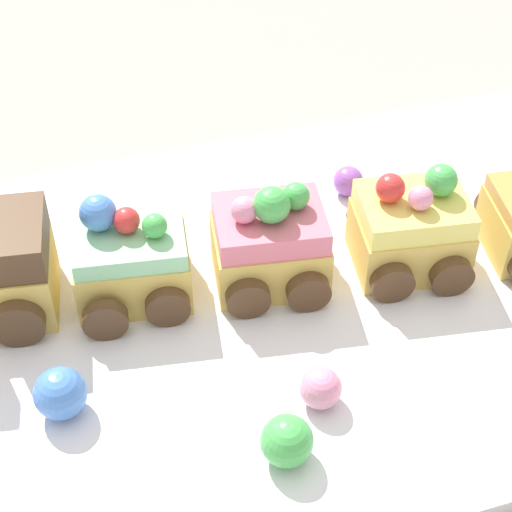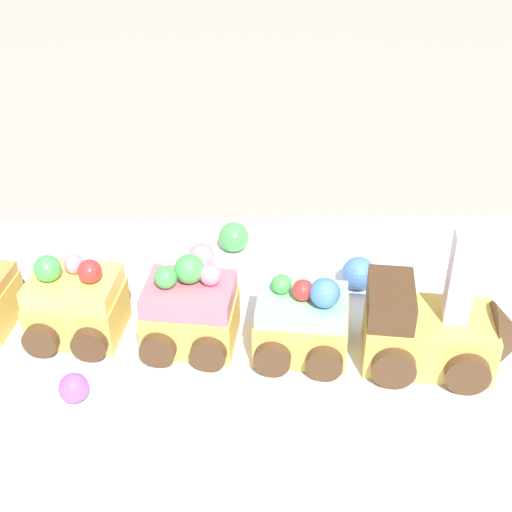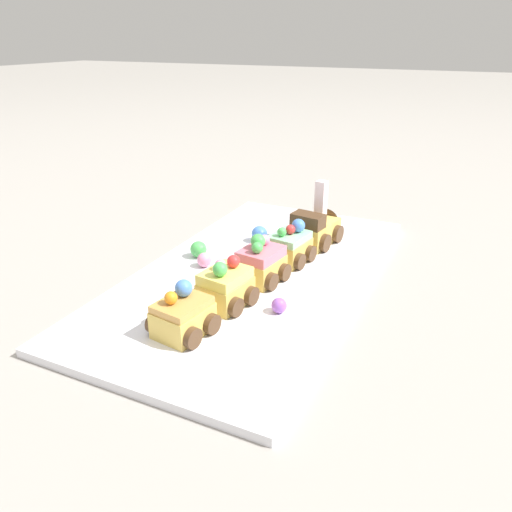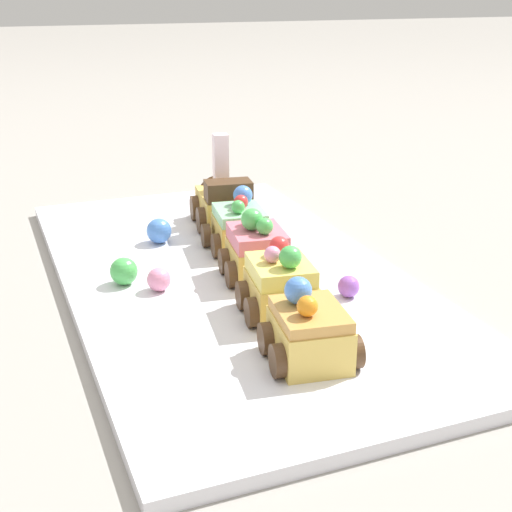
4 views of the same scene
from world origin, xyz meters
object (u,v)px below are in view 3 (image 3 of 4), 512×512
object	(u,v)px
cake_car_strawberry	(261,264)
gumball_blue	(259,234)
cake_car_caramel	(183,316)
cake_car_lemon	(225,287)
gumball_pink	(204,260)
cake_train_locomotive	(317,227)
gumball_green	(198,249)
gumball_purple	(279,305)
cake_car_mint	(289,247)

from	to	relation	value
cake_car_strawberry	gumball_blue	xyz separation A→B (m)	(0.14, 0.07, -0.01)
cake_car_strawberry	cake_car_caramel	xyz separation A→B (m)	(-0.17, 0.03, -0.00)
cake_car_lemon	cake_car_caramel	xyz separation A→B (m)	(-0.09, 0.01, -0.00)
gumball_pink	cake_train_locomotive	bearing A→B (deg)	-35.63
cake_train_locomotive	cake_car_strawberry	world-z (taller)	cake_train_locomotive
cake_car_lemon	gumball_green	xyz separation A→B (m)	(0.12, 0.12, -0.01)
cake_car_lemon	gumball_blue	distance (m)	0.23
cake_car_caramel	gumball_purple	size ratio (longest dim) A/B	3.73
cake_car_strawberry	cake_car_lemon	bearing A→B (deg)	-179.77
cake_car_caramel	gumball_purple	distance (m)	0.13
gumball_purple	gumball_green	distance (m)	0.22
gumball_pink	cake_car_lemon	bearing A→B (deg)	-135.78
cake_car_mint	gumball_purple	bearing A→B (deg)	-154.32
cake_car_mint	gumball_green	world-z (taller)	cake_car_mint
gumball_purple	gumball_blue	world-z (taller)	gumball_blue
cake_car_lemon	gumball_green	distance (m)	0.17
cake_train_locomotive	cake_car_caramel	world-z (taller)	cake_train_locomotive
cake_car_lemon	gumball_purple	size ratio (longest dim) A/B	3.73
gumball_purple	gumball_green	xyz separation A→B (m)	(0.11, 0.19, 0.00)
gumball_purple	gumball_blue	size ratio (longest dim) A/B	0.73
gumball_pink	gumball_blue	world-z (taller)	gumball_blue
cake_train_locomotive	cake_car_lemon	distance (m)	0.27
cake_car_mint	gumball_blue	xyz separation A→B (m)	(0.05, 0.08, -0.01)
gumball_green	gumball_blue	xyz separation A→B (m)	(0.10, -0.06, 0.00)
cake_train_locomotive	gumball_pink	distance (m)	0.22
cake_car_caramel	gumball_blue	xyz separation A→B (m)	(0.31, 0.04, -0.01)
cake_car_mint	cake_car_caramel	size ratio (longest dim) A/B	1.00
cake_car_strawberry	gumball_pink	bearing A→B (deg)	96.32
cake_car_lemon	cake_car_caramel	distance (m)	0.09
cake_car_mint	gumball_blue	bearing A→B (deg)	63.91
cake_train_locomotive	cake_car_lemon	bearing A→B (deg)	-179.98
cake_car_mint	gumball_pink	xyz separation A→B (m)	(-0.08, 0.11, -0.01)
cake_train_locomotive	cake_car_lemon	xyz separation A→B (m)	(-0.27, 0.04, -0.00)
gumball_purple	gumball_blue	distance (m)	0.25
cake_car_strawberry	cake_car_mint	bearing A→B (deg)	-0.39
gumball_green	gumball_blue	size ratio (longest dim) A/B	0.96
gumball_green	gumball_pink	bearing A→B (deg)	-135.51
cake_car_mint	gumball_blue	size ratio (longest dim) A/B	2.73
cake_car_strawberry	gumball_blue	size ratio (longest dim) A/B	2.73
cake_train_locomotive	cake_car_lemon	world-z (taller)	cake_train_locomotive
cake_car_strawberry	gumball_green	distance (m)	0.13
cake_train_locomotive	gumball_pink	bearing A→B (deg)	152.65
cake_car_mint	gumball_green	bearing A→B (deg)	118.14
cake_train_locomotive	gumball_green	size ratio (longest dim) A/B	4.43
cake_car_caramel	gumball_purple	world-z (taller)	cake_car_caramel
cake_train_locomotive	gumball_green	xyz separation A→B (m)	(-0.15, 0.15, -0.01)
cake_car_lemon	cake_car_caramel	bearing A→B (deg)	179.61
gumball_blue	gumball_pink	bearing A→B (deg)	165.44
cake_car_mint	cake_car_lemon	bearing A→B (deg)	179.93
cake_car_mint	cake_car_strawberry	world-z (taller)	cake_car_strawberry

